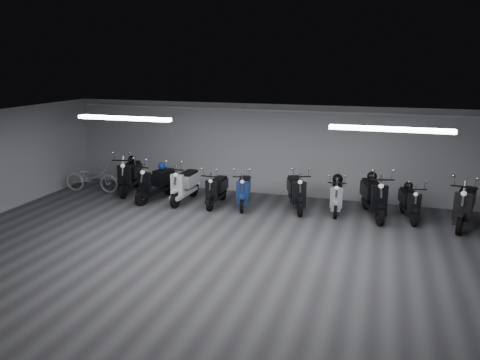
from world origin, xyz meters
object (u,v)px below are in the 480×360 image
(scooter_5, at_px, (296,186))
(helmet_3, at_px, (132,159))
(scooter_0, at_px, (129,170))
(scooter_7, at_px, (374,190))
(scooter_1, at_px, (156,177))
(scooter_8, at_px, (410,198))
(scooter_9, at_px, (465,199))
(helmet_4, at_px, (409,186))
(scooter_3, at_px, (216,185))
(helmet_1, at_px, (338,179))
(helmet_0, at_px, (372,176))
(helmet_2, at_px, (162,166))
(scooter_4, at_px, (244,185))
(bicycle, at_px, (91,174))
(scooter_2, at_px, (184,179))
(scooter_6, at_px, (337,191))

(scooter_5, distance_m, helmet_3, 5.40)
(scooter_0, distance_m, helmet_3, 0.40)
(scooter_0, distance_m, scooter_7, 7.40)
(scooter_1, distance_m, scooter_5, 4.15)
(scooter_1, distance_m, scooter_8, 7.13)
(scooter_0, distance_m, scooter_9, 9.59)
(helmet_3, xyz_separation_m, helmet_4, (8.32, -0.11, -0.17))
(scooter_3, distance_m, helmet_1, 3.41)
(scooter_3, distance_m, helmet_0, 4.31)
(helmet_2, bearing_deg, helmet_3, 159.07)
(scooter_4, bearing_deg, helmet_1, -0.95)
(scooter_0, height_order, helmet_1, scooter_0)
(scooter_8, bearing_deg, scooter_1, 170.89)
(helmet_2, bearing_deg, bicycle, -178.89)
(helmet_4, bearing_deg, scooter_9, -16.69)
(scooter_4, bearing_deg, helmet_0, -5.00)
(scooter_2, relative_size, scooter_6, 1.15)
(scooter_1, distance_m, helmet_1, 5.27)
(scooter_5, relative_size, helmet_2, 7.76)
(helmet_1, bearing_deg, scooter_2, -172.28)
(scooter_1, height_order, scooter_4, scooter_1)
(scooter_8, bearing_deg, helmet_1, 159.82)
(scooter_3, distance_m, scooter_6, 3.38)
(scooter_4, distance_m, helmet_4, 4.44)
(scooter_5, bearing_deg, bicycle, 161.40)
(scooter_3, bearing_deg, scooter_2, 177.24)
(scooter_1, height_order, scooter_9, scooter_9)
(scooter_1, height_order, scooter_5, scooter_1)
(scooter_0, relative_size, scooter_3, 1.19)
(scooter_5, xyz_separation_m, bicycle, (-6.52, -0.18, -0.10))
(scooter_0, height_order, scooter_2, scooter_0)
(scooter_3, bearing_deg, helmet_3, 166.71)
(scooter_6, bearing_deg, scooter_4, -178.09)
(bicycle, height_order, helmet_0, helmet_0)
(bicycle, bearing_deg, scooter_4, -96.04)
(helmet_1, bearing_deg, scooter_5, -164.68)
(scooter_1, xyz_separation_m, helmet_0, (6.13, 0.61, 0.34))
(helmet_1, height_order, helmet_3, helmet_3)
(scooter_2, height_order, helmet_3, scooter_2)
(scooter_6, xyz_separation_m, bicycle, (-7.63, -0.25, -0.03))
(helmet_1, relative_size, helmet_4, 1.29)
(scooter_2, height_order, scooter_6, scooter_2)
(scooter_3, distance_m, helmet_3, 3.23)
(scooter_2, relative_size, scooter_9, 0.94)
(scooter_5, bearing_deg, helmet_4, -15.06)
(scooter_6, bearing_deg, helmet_0, 5.28)
(bicycle, distance_m, helmet_0, 8.54)
(scooter_0, bearing_deg, helmet_3, 90.00)
(scooter_5, relative_size, scooter_7, 0.92)
(scooter_1, height_order, scooter_2, scooter_1)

